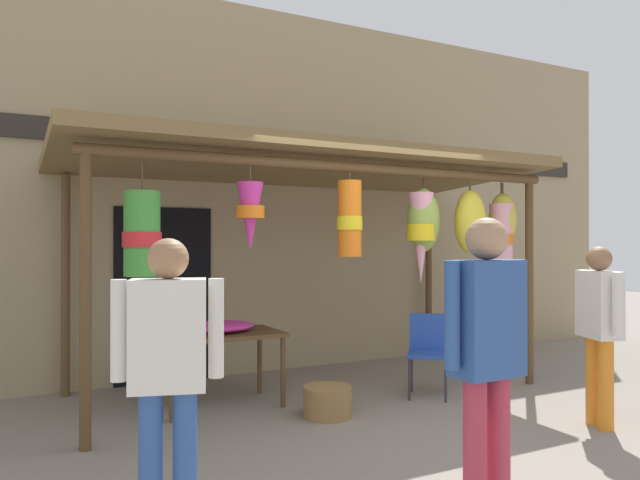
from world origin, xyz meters
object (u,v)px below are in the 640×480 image
at_px(flower_heap_on_table, 220,327).
at_px(shopper_by_bananas, 599,321).
at_px(display_table, 220,341).
at_px(wicker_basket_by_table, 328,402).
at_px(passerby_at_right, 168,362).
at_px(vendor_in_orange, 487,345).
at_px(folding_chair, 428,347).

height_order(flower_heap_on_table, shopper_by_bananas, shopper_by_bananas).
bearing_deg(shopper_by_bananas, display_table, 141.67).
distance_m(wicker_basket_by_table, passerby_at_right, 2.56).
bearing_deg(display_table, vendor_in_orange, -80.51).
relative_size(flower_heap_on_table, shopper_by_bananas, 0.46).
relative_size(flower_heap_on_table, vendor_in_orange, 0.42).
bearing_deg(shopper_by_bananas, vendor_in_orange, -156.23).
relative_size(display_table, flower_heap_on_table, 1.63).
xyz_separation_m(display_table, flower_heap_on_table, (0.01, 0.02, 0.14)).
distance_m(flower_heap_on_table, shopper_by_bananas, 3.47).
bearing_deg(vendor_in_orange, folding_chair, 58.35).
distance_m(display_table, vendor_in_orange, 3.18).
xyz_separation_m(flower_heap_on_table, shopper_by_bananas, (2.71, -2.17, 0.14)).
xyz_separation_m(wicker_basket_by_table, shopper_by_bananas, (1.95, -1.35, 0.78)).
bearing_deg(flower_heap_on_table, vendor_in_orange, -80.75).
bearing_deg(wicker_basket_by_table, passerby_at_right, -138.98).
bearing_deg(passerby_at_right, display_table, 65.96).
distance_m(display_table, flower_heap_on_table, 0.14).
distance_m(shopper_by_bananas, passerby_at_right, 3.79).
height_order(folding_chair, wicker_basket_by_table, folding_chair).
height_order(flower_heap_on_table, folding_chair, folding_chair).
relative_size(shopper_by_bananas, passerby_at_right, 0.97).
bearing_deg(passerby_at_right, vendor_in_orange, -24.59).
xyz_separation_m(folding_chair, shopper_by_bananas, (0.64, -1.56, 0.41)).
xyz_separation_m(folding_chair, passerby_at_right, (-3.14, -1.80, 0.45)).
bearing_deg(vendor_in_orange, passerby_at_right, 155.41).
xyz_separation_m(folding_chair, wicker_basket_by_table, (-1.31, -0.20, -0.36)).
relative_size(wicker_basket_by_table, vendor_in_orange, 0.26).
distance_m(folding_chair, passerby_at_right, 3.65).
bearing_deg(display_table, shopper_by_bananas, -38.33).
bearing_deg(vendor_in_orange, flower_heap_on_table, 99.25).
bearing_deg(shopper_by_bananas, passerby_at_right, -176.35).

